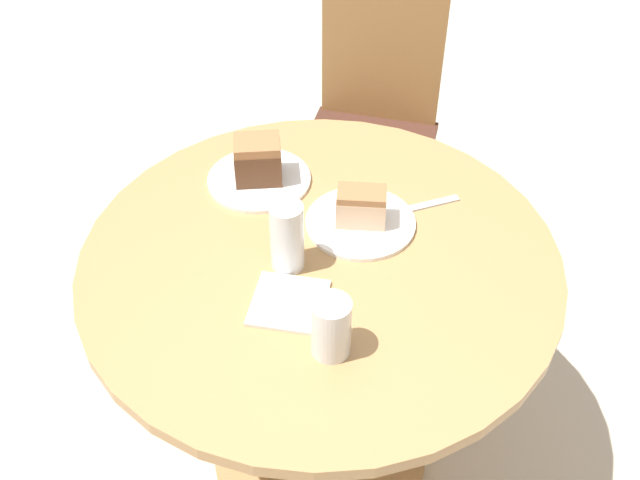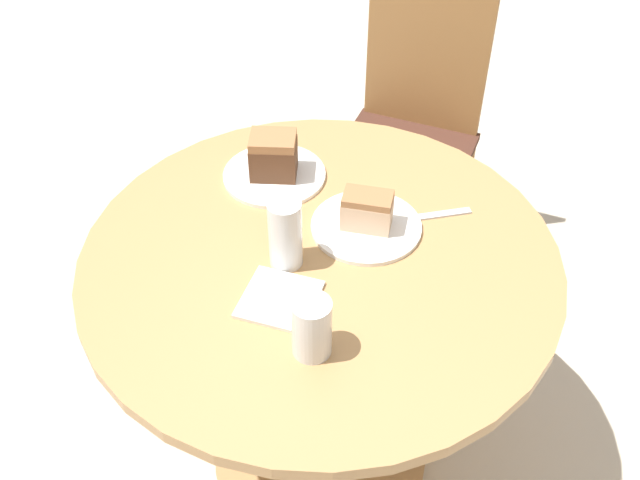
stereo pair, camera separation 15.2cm
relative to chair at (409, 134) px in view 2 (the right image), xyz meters
The scene contains 11 objects.
ground_plane 1.03m from the chair, 87.94° to the right, with size 8.00×8.00×0.00m, color beige.
table 0.92m from the chair, 87.94° to the right, with size 1.00×1.00×0.77m.
chair is the anchor object (origin of this frame).
plate_near 0.86m from the chair, 83.02° to the right, with size 0.24×0.24×0.01m.
plate_far 0.78m from the chair, 102.60° to the right, with size 0.24×0.24×0.01m.
cake_slice_near 0.88m from the chair, 83.02° to the right, with size 0.11×0.08×0.08m.
cake_slice_far 0.80m from the chair, 102.60° to the right, with size 0.12×0.11×0.10m.
glass_lemonade 1.21m from the chair, 84.74° to the right, with size 0.07×0.07×0.12m.
glass_water 1.02m from the chair, 91.45° to the right, with size 0.07×0.07×0.16m.
napkin_stack 1.10m from the chair, 89.79° to the right, with size 0.15×0.15×0.01m.
fork 0.81m from the chair, 73.04° to the right, with size 0.17×0.11×0.00m.
Camera 2 is at (0.39, -1.05, 1.85)m, focal length 42.00 mm.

